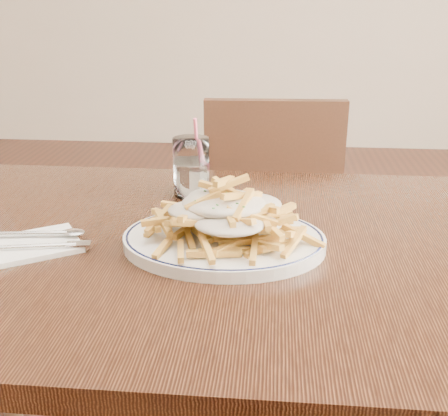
# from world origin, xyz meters

# --- Properties ---
(table) EXTENTS (1.20, 0.80, 0.75)m
(table) POSITION_xyz_m (0.00, 0.00, 0.67)
(table) COLOR black
(table) RESTS_ON ground
(chair_far) EXTENTS (0.42, 0.42, 0.87)m
(chair_far) POSITION_xyz_m (0.17, 0.79, 0.49)
(chair_far) COLOR #321B10
(chair_far) RESTS_ON ground
(fries_plate) EXTENTS (0.41, 0.39, 0.02)m
(fries_plate) POSITION_xyz_m (0.09, -0.03, 0.76)
(fries_plate) COLOR white
(fries_plate) RESTS_ON table
(loaded_fries) EXTENTS (0.32, 0.29, 0.08)m
(loaded_fries) POSITION_xyz_m (0.09, -0.03, 0.81)
(loaded_fries) COLOR gold
(loaded_fries) RESTS_ON fries_plate
(napkin) EXTENTS (0.22, 0.20, 0.01)m
(napkin) POSITION_xyz_m (-0.24, -0.07, 0.75)
(napkin) COLOR white
(napkin) RESTS_ON table
(cutlery) EXTENTS (0.21, 0.11, 0.01)m
(cutlery) POSITION_xyz_m (-0.24, -0.06, 0.76)
(cutlery) COLOR silver
(cutlery) RESTS_ON napkin
(water_glass) EXTENTS (0.07, 0.07, 0.16)m
(water_glass) POSITION_xyz_m (0.00, 0.23, 0.80)
(water_glass) COLOR white
(water_glass) RESTS_ON table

